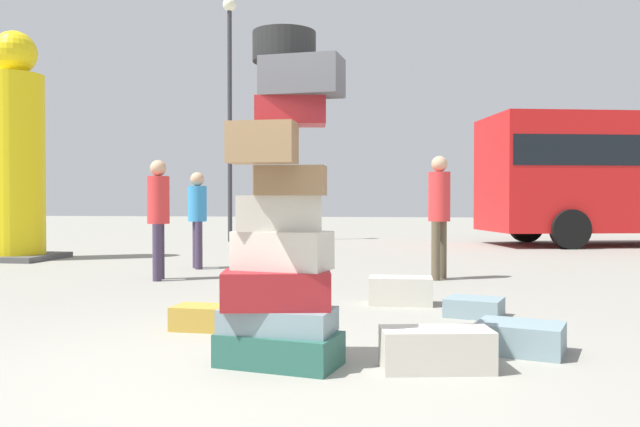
{
  "coord_description": "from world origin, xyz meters",
  "views": [
    {
      "loc": [
        1.03,
        -3.79,
        1.08
      ],
      "look_at": [
        0.11,
        2.09,
        0.97
      ],
      "focal_mm": 36.32,
      "sensor_mm": 36.0,
      "label": 1
    }
  ],
  "objects": [
    {
      "name": "ground_plane",
      "position": [
        0.0,
        0.0,
        0.0
      ],
      "size": [
        80.0,
        80.0,
        0.0
      ],
      "primitive_type": "plane",
      "color": "gray"
    },
    {
      "name": "suitcase_tower",
      "position": [
        0.12,
        0.38,
        0.88
      ],
      "size": [
        0.86,
        0.69,
        2.19
      ],
      "color": "#26594C",
      "rests_on": "ground"
    },
    {
      "name": "suitcase_cream_white_trunk",
      "position": [
        0.82,
        3.02,
        0.15
      ],
      "size": [
        0.66,
        0.38,
        0.29
      ],
      "primitive_type": "cube",
      "rotation": [
        0.0,
        0.0,
        0.03
      ],
      "color": "beige",
      "rests_on": "ground"
    },
    {
      "name": "suitcase_slate_upright_blue",
      "position": [
        1.73,
        0.99,
        0.11
      ],
      "size": [
        0.69,
        0.59,
        0.21
      ],
      "primitive_type": "cube",
      "rotation": [
        0.0,
        0.0,
        -0.3
      ],
      "color": "gray",
      "rests_on": "ground"
    },
    {
      "name": "suitcase_tan_foreground_near",
      "position": [
        -0.7,
        1.43,
        0.1
      ],
      "size": [
        0.68,
        0.37,
        0.2
      ],
      "primitive_type": "cube",
      "rotation": [
        0.0,
        0.0,
        -0.05
      ],
      "color": "#B28C33",
      "rests_on": "ground"
    },
    {
      "name": "suitcase_cream_foreground_far",
      "position": [
        1.13,
        0.4,
        0.13
      ],
      "size": [
        0.75,
        0.45,
        0.27
      ],
      "primitive_type": "cube",
      "rotation": [
        0.0,
        0.0,
        0.19
      ],
      "color": "beige",
      "rests_on": "ground"
    },
    {
      "name": "suitcase_slate_behind_tower",
      "position": [
        1.53,
        2.43,
        0.09
      ],
      "size": [
        0.6,
        0.54,
        0.17
      ],
      "primitive_type": "cube",
      "rotation": [
        0.0,
        0.0,
        -0.29
      ],
      "color": "gray",
      "rests_on": "ground"
    },
    {
      "name": "person_bearded_onlooker",
      "position": [
        -2.52,
        6.16,
        0.92
      ],
      "size": [
        0.3,
        0.31,
        1.55
      ],
      "rotation": [
        0.0,
        0.0,
        -1.06
      ],
      "color": "#3F334C",
      "rests_on": "ground"
    },
    {
      "name": "person_tourist_with_camera",
      "position": [
        -2.53,
        4.62,
        0.98
      ],
      "size": [
        0.3,
        0.34,
        1.65
      ],
      "rotation": [
        0.0,
        0.0,
        -1.36
      ],
      "color": "#3F334C",
      "rests_on": "ground"
    },
    {
      "name": "person_passerby_in_red",
      "position": [
        1.28,
        5.29,
        1.02
      ],
      "size": [
        0.3,
        0.32,
        1.71
      ],
      "rotation": [
        0.0,
        0.0,
        -2.02
      ],
      "color": "brown",
      "rests_on": "ground"
    },
    {
      "name": "yellow_dummy_statue",
      "position": [
        -6.39,
        7.16,
        1.88
      ],
      "size": [
        1.44,
        1.44,
        4.22
      ],
      "color": "yellow",
      "rests_on": "ground"
    },
    {
      "name": "lamp_post",
      "position": [
        -4.03,
        12.94,
        4.2
      ],
      "size": [
        0.36,
        0.36,
        6.5
      ],
      "color": "#333338",
      "rests_on": "ground"
    }
  ]
}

